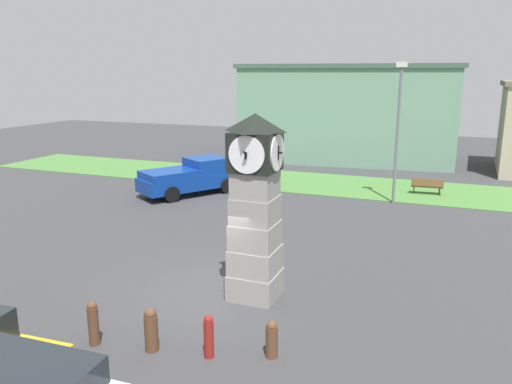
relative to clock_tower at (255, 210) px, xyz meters
name	(u,v)px	position (x,y,z in m)	size (l,w,h in m)	color
ground_plane	(215,292)	(-1.20, -0.17, -2.57)	(83.80, 83.80, 0.00)	#38383A
clock_tower	(255,210)	(0.00, 0.00, 0.00)	(1.59, 1.58, 5.21)	gray
bollard_near_tower	(93,323)	(-2.58, -3.82, -2.01)	(0.25, 0.25, 1.09)	brown
bollard_mid_row	(151,329)	(-1.18, -3.55, -2.03)	(0.32, 0.32, 1.06)	brown
bollard_far_row	(209,336)	(0.18, -3.33, -2.05)	(0.23, 0.23, 1.03)	maroon
bollard_end_row	(272,339)	(1.50, -2.81, -2.12)	(0.28, 0.28, 0.89)	brown
pickup_truck	(191,177)	(-7.65, 10.31, -1.64)	(4.52, 5.63, 1.85)	navy
bench	(427,185)	(3.93, 14.60, -2.04)	(1.63, 0.64, 0.90)	brown
street_lamp_far_side	(398,124)	(2.49, 12.24, 1.31)	(0.50, 0.24, 6.74)	slate
warehouse_blue_far	(348,112)	(-2.34, 24.68, 0.86)	(15.77, 9.76, 6.83)	gray
grass_verge_far	(379,188)	(1.38, 15.20, -2.55)	(50.28, 5.64, 0.04)	#477A38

